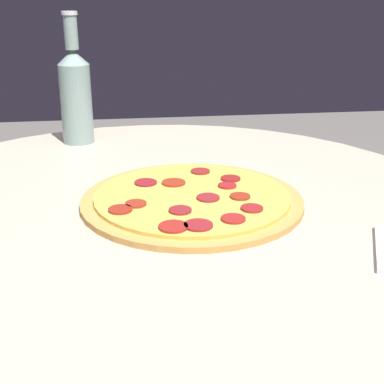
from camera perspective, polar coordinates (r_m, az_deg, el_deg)
The scene contains 3 objects.
table at distance 0.99m, azimuth -3.35°, elevation -10.86°, with size 1.08×1.08×0.78m.
pizza at distance 0.90m, azimuth -0.00°, elevation -0.75°, with size 0.37×0.37×0.02m.
beer_bottle at distance 1.26m, azimuth -12.32°, elevation 10.28°, with size 0.07×0.07×0.29m.
Camera 1 is at (-0.84, 0.06, 1.12)m, focal length 50.00 mm.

